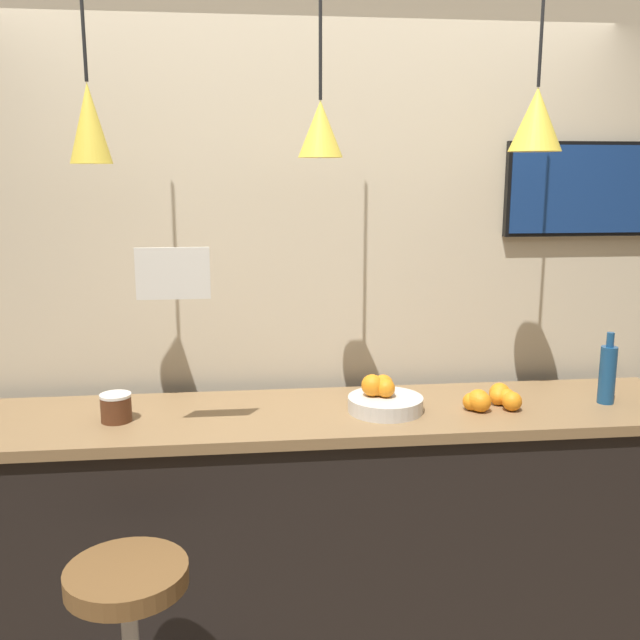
{
  "coord_description": "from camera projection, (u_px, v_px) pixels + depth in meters",
  "views": [
    {
      "loc": [
        -0.29,
        -1.93,
        1.9
      ],
      "look_at": [
        0.0,
        0.61,
        1.37
      ],
      "focal_mm": 40.0,
      "sensor_mm": 36.0,
      "label": 1
    }
  ],
  "objects": [
    {
      "name": "fruit_bowl",
      "position": [
        384.0,
        399.0,
        2.68
      ],
      "size": [
        0.28,
        0.28,
        0.14
      ],
      "color": "beige",
      "rests_on": "service_counter"
    },
    {
      "name": "spread_jar",
      "position": [
        116.0,
        408.0,
        2.57
      ],
      "size": [
        0.11,
        0.11,
        0.1
      ],
      "color": "#562D19",
      "rests_on": "service_counter"
    },
    {
      "name": "back_wall",
      "position": [
        309.0,
        283.0,
        2.99
      ],
      "size": [
        8.0,
        0.06,
        2.9
      ],
      "color": "beige",
      "rests_on": "ground_plane"
    },
    {
      "name": "pendant_lamp_right",
      "position": [
        536.0,
        118.0,
        2.55
      ],
      "size": [
        0.19,
        0.19,
        0.82
      ],
      "color": "black"
    },
    {
      "name": "hanging_menu_board",
      "position": [
        173.0,
        274.0,
        2.32
      ],
      "size": [
        0.24,
        0.01,
        0.17
      ],
      "color": "white"
    },
    {
      "name": "pendant_lamp_left",
      "position": [
        89.0,
        122.0,
        2.38
      ],
      "size": [
        0.14,
        0.14,
        0.87
      ],
      "color": "black"
    },
    {
      "name": "orange_pile",
      "position": [
        490.0,
        399.0,
        2.7
      ],
      "size": [
        0.22,
        0.17,
        0.08
      ],
      "color": "orange",
      "rests_on": "service_counter"
    },
    {
      "name": "pendant_lamp_middle",
      "position": [
        320.0,
        127.0,
        2.47
      ],
      "size": [
        0.16,
        0.16,
        0.85
      ],
      "color": "black"
    },
    {
      "name": "juice_bottle",
      "position": [
        608.0,
        373.0,
        2.76
      ],
      "size": [
        0.06,
        0.06,
        0.28
      ],
      "color": "navy",
      "rests_on": "service_counter"
    },
    {
      "name": "mounted_tv",
      "position": [
        590.0,
        189.0,
        3.0
      ],
      "size": [
        0.73,
        0.04,
        0.39
      ],
      "color": "black"
    },
    {
      "name": "service_counter",
      "position": [
        320.0,
        534.0,
        2.79
      ],
      "size": [
        2.87,
        0.58,
        1.02
      ],
      "color": "black",
      "rests_on": "ground_plane"
    }
  ]
}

